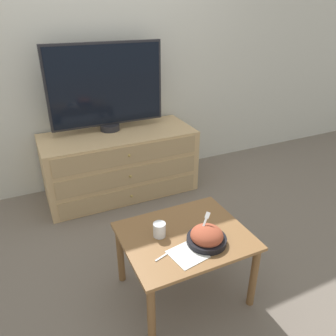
% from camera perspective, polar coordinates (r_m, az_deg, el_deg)
% --- Properties ---
extents(ground_plane, '(12.00, 12.00, 0.00)m').
position_cam_1_polar(ground_plane, '(3.51, -11.66, -1.94)').
color(ground_plane, '#70665B').
extents(wall_back, '(12.00, 0.05, 2.60)m').
position_cam_1_polar(wall_back, '(3.14, -14.06, 19.59)').
color(wall_back, silver).
rests_on(wall_back, ground_plane).
extents(dresser, '(1.38, 0.60, 0.60)m').
position_cam_1_polar(dresser, '(3.12, -8.32, 0.83)').
color(dresser, tan).
rests_on(dresser, ground_plane).
extents(tv, '(1.03, 0.18, 0.77)m').
position_cam_1_polar(tv, '(2.99, -10.66, 13.68)').
color(tv, '#232328').
rests_on(tv, dresser).
extents(coffee_table, '(0.72, 0.59, 0.45)m').
position_cam_1_polar(coffee_table, '(1.99, 2.91, -13.15)').
color(coffee_table, olive).
rests_on(coffee_table, ground_plane).
extents(takeout_bowl, '(0.22, 0.22, 0.16)m').
position_cam_1_polar(takeout_bowl, '(1.87, 6.76, -11.82)').
color(takeout_bowl, black).
rests_on(takeout_bowl, coffee_table).
extents(drink_cup, '(0.07, 0.07, 0.09)m').
position_cam_1_polar(drink_cup, '(1.91, -1.50, -10.82)').
color(drink_cup, white).
rests_on(drink_cup, coffee_table).
extents(napkin, '(0.20, 0.20, 0.00)m').
position_cam_1_polar(napkin, '(1.81, 3.43, -14.77)').
color(napkin, white).
rests_on(napkin, coffee_table).
extents(knife, '(0.19, 0.07, 0.01)m').
position_cam_1_polar(knife, '(1.82, 0.19, -14.49)').
color(knife, white).
rests_on(knife, coffee_table).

